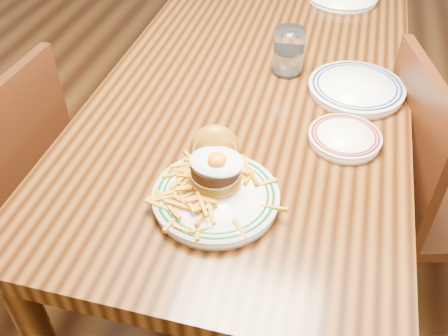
% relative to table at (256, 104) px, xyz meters
% --- Properties ---
extents(floor, '(6.00, 6.00, 0.00)m').
position_rel_table_xyz_m(floor, '(0.00, 0.00, -0.66)').
color(floor, black).
rests_on(floor, ground).
extents(table, '(0.85, 1.60, 0.75)m').
position_rel_table_xyz_m(table, '(0.00, 0.00, 0.00)').
color(table, black).
rests_on(table, floor).
extents(chair_left, '(0.41, 0.41, 0.85)m').
position_rel_table_xyz_m(chair_left, '(-0.70, -0.32, -0.20)').
color(chair_left, '#39180C').
rests_on(chair_left, floor).
extents(chair_right, '(0.51, 0.51, 0.88)m').
position_rel_table_xyz_m(chair_right, '(0.56, -0.04, -0.19)').
color(chair_right, '#39180C').
rests_on(chair_right, floor).
extents(main_plate, '(0.27, 0.29, 0.13)m').
position_rel_table_xyz_m(main_plate, '(0.01, -0.49, 0.12)').
color(main_plate, white).
rests_on(main_plate, table).
extents(side_plate, '(0.18, 0.18, 0.03)m').
position_rel_table_xyz_m(side_plate, '(0.26, -0.23, 0.10)').
color(side_plate, white).
rests_on(side_plate, table).
extents(rear_plate, '(0.26, 0.26, 0.03)m').
position_rel_table_xyz_m(rear_plate, '(0.28, -0.01, 0.10)').
color(rear_plate, white).
rests_on(rear_plate, table).
extents(water_glass, '(0.09, 0.09, 0.13)m').
position_rel_table_xyz_m(water_glass, '(0.08, 0.06, 0.15)').
color(water_glass, white).
rests_on(water_glass, table).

